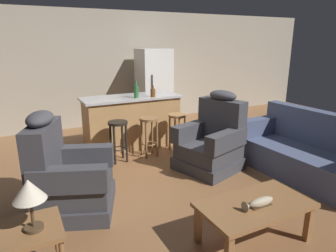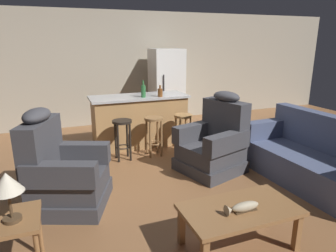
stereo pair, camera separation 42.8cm
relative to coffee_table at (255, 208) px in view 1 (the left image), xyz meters
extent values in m
plane|color=brown|center=(-0.06, 1.87, -0.36)|extent=(12.00, 12.00, 0.00)
cube|color=#A89E89|center=(-0.06, 4.99, 0.94)|extent=(12.00, 0.05, 2.60)
cube|color=olive|center=(0.00, 0.00, 0.04)|extent=(1.10, 0.60, 0.04)
cube|color=olive|center=(0.49, -0.24, -0.17)|extent=(0.06, 0.06, 0.38)
cube|color=olive|center=(-0.49, 0.24, -0.17)|extent=(0.06, 0.06, 0.38)
cube|color=olive|center=(0.49, 0.24, -0.17)|extent=(0.06, 0.06, 0.38)
cube|color=#4C3823|center=(0.01, -0.06, 0.06)|extent=(0.22, 0.07, 0.01)
ellipsoid|color=tan|center=(0.01, -0.06, 0.10)|extent=(0.28, 0.09, 0.09)
cone|color=tan|center=(-0.16, -0.06, 0.10)|extent=(0.06, 0.10, 0.10)
cube|color=#4C5675|center=(1.68, 0.81, -0.26)|extent=(0.92, 1.94, 0.20)
cube|color=#4C5675|center=(1.68, 0.81, -0.05)|extent=(0.92, 1.94, 0.22)
cube|color=#4C5675|center=(2.00, 0.82, 0.32)|extent=(0.28, 1.91, 0.52)
cube|color=#4C5675|center=(1.64, 1.66, 0.20)|extent=(0.85, 0.24, 0.28)
cube|color=#3D3D42|center=(-1.45, 1.38, -0.27)|extent=(1.09, 1.09, 0.18)
cube|color=#3D3D42|center=(-1.45, 1.38, -0.06)|extent=(1.02, 1.00, 0.24)
cube|color=#3D3D42|center=(-1.73, 1.49, 0.38)|extent=(0.50, 0.79, 0.64)
ellipsoid|color=#3D3D42|center=(-1.73, 1.49, 0.76)|extent=(0.42, 0.53, 0.16)
cube|color=#3D3D42|center=(-1.31, 1.68, 0.19)|extent=(0.81, 0.46, 0.26)
cube|color=#3D3D42|center=(-1.55, 1.06, 0.19)|extent=(0.81, 0.46, 0.26)
cube|color=#3D3D42|center=(0.60, 1.66, -0.27)|extent=(1.05, 1.05, 0.18)
cube|color=#3D3D42|center=(0.60, 1.66, -0.06)|extent=(0.99, 0.96, 0.24)
cube|color=#3D3D42|center=(0.89, 1.75, 0.38)|extent=(0.45, 0.79, 0.64)
ellipsoid|color=#3D3D42|center=(0.89, 1.75, 0.76)|extent=(0.39, 0.52, 0.16)
cube|color=#3D3D42|center=(0.68, 1.34, 0.19)|extent=(0.82, 0.41, 0.26)
cube|color=#3D3D42|center=(0.49, 1.97, 0.19)|extent=(0.82, 0.41, 0.26)
cube|color=olive|center=(-1.96, 0.32, 0.18)|extent=(0.48, 0.48, 0.04)
cylinder|color=olive|center=(-1.76, 0.52, -0.10)|extent=(0.04, 0.04, 0.52)
cylinder|color=#4C3823|center=(-1.93, 0.29, 0.21)|extent=(0.14, 0.14, 0.03)
cylinder|color=#4C3823|center=(-1.93, 0.29, 0.34)|extent=(0.02, 0.02, 0.22)
cone|color=beige|center=(-1.93, 0.29, 0.53)|extent=(0.24, 0.24, 0.16)
cube|color=#AD7F4C|center=(-0.06, 3.22, 0.09)|extent=(1.71, 0.63, 0.91)
cube|color=#B2B2B2|center=(-0.06, 3.22, 0.57)|extent=(1.80, 0.70, 0.04)
cylinder|color=black|center=(-0.53, 2.59, 0.30)|extent=(0.32, 0.32, 0.04)
torus|color=black|center=(-0.53, 2.59, -0.14)|extent=(0.23, 0.23, 0.02)
cylinder|color=black|center=(-0.63, 2.49, -0.04)|extent=(0.04, 0.04, 0.64)
cylinder|color=black|center=(-0.43, 2.49, -0.04)|extent=(0.04, 0.04, 0.64)
cylinder|color=black|center=(-0.63, 2.69, -0.04)|extent=(0.04, 0.04, 0.64)
cylinder|color=black|center=(-0.43, 2.69, -0.04)|extent=(0.04, 0.04, 0.64)
cylinder|color=olive|center=(0.01, 2.59, 0.30)|extent=(0.32, 0.32, 0.04)
torus|color=olive|center=(0.01, 2.59, -0.14)|extent=(0.23, 0.23, 0.02)
cylinder|color=olive|center=(-0.09, 2.49, -0.04)|extent=(0.04, 0.04, 0.64)
cylinder|color=olive|center=(0.11, 2.49, -0.04)|extent=(0.04, 0.04, 0.64)
cylinder|color=olive|center=(-0.09, 2.69, -0.04)|extent=(0.04, 0.04, 0.64)
cylinder|color=olive|center=(0.11, 2.69, -0.04)|extent=(0.04, 0.04, 0.64)
cylinder|color=#A87A47|center=(0.56, 2.59, 0.30)|extent=(0.32, 0.32, 0.04)
torus|color=#A87A47|center=(0.56, 2.59, -0.14)|extent=(0.23, 0.23, 0.02)
cylinder|color=#A87A47|center=(0.46, 2.49, -0.04)|extent=(0.04, 0.04, 0.64)
cylinder|color=#A87A47|center=(0.66, 2.49, -0.04)|extent=(0.04, 0.04, 0.64)
cylinder|color=#A87A47|center=(0.46, 2.69, -0.04)|extent=(0.04, 0.04, 0.64)
cylinder|color=#A87A47|center=(0.66, 2.69, -0.04)|extent=(0.04, 0.04, 0.64)
cube|color=white|center=(0.94, 4.42, 0.52)|extent=(0.70, 0.66, 1.76)
cylinder|color=#333338|center=(0.75, 4.07, 0.60)|extent=(0.02, 0.02, 0.50)
cylinder|color=#2D6B38|center=(-0.03, 3.04, 0.69)|extent=(0.08, 0.08, 0.21)
cylinder|color=#2D6B38|center=(-0.03, 3.04, 0.84)|extent=(0.03, 0.03, 0.09)
cylinder|color=brown|center=(0.27, 2.99, 0.66)|extent=(0.09, 0.09, 0.15)
cylinder|color=brown|center=(0.27, 2.99, 0.76)|extent=(0.03, 0.03, 0.06)
camera|label=1|loc=(-1.91, -1.90, 1.56)|focal=32.00mm
camera|label=2|loc=(-1.52, -2.08, 1.56)|focal=32.00mm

